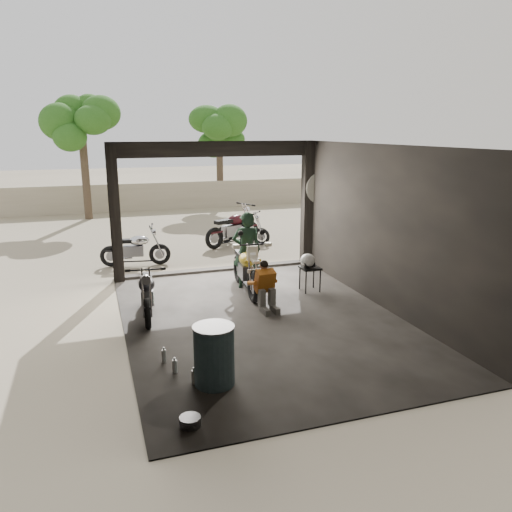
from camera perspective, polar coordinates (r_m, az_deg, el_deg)
ground at (r=9.41m, az=0.71°, el=-7.34°), size 80.00×80.00×0.00m
garage at (r=9.52m, az=-0.35°, el=0.98°), size 7.00×7.13×3.20m
boundary_wall at (r=22.63m, az=-11.03°, el=6.73°), size 18.00×0.30×1.20m
tree_left at (r=20.77m, az=-19.42°, el=14.93°), size 2.20×2.20×5.60m
tree_right at (r=22.98m, az=-4.24°, el=14.46°), size 2.20×2.20×5.00m
main_bike at (r=10.79m, az=-1.17°, el=-1.06°), size 0.88×1.89×1.23m
left_bike at (r=9.64m, az=-12.36°, el=-3.76°), size 0.82×1.65×1.08m
outside_bike_a at (r=13.32m, az=-13.65°, el=1.12°), size 1.64×0.86×1.06m
outside_bike_b at (r=15.25m, az=-2.66°, el=3.51°), size 1.99×1.48×1.25m
outside_bike_c at (r=15.49m, az=-1.48°, el=3.26°), size 1.58×1.40×1.02m
rider at (r=11.03m, az=-1.07°, el=0.64°), size 0.70×0.53×1.73m
mechanic at (r=9.70m, az=1.25°, el=-3.67°), size 0.52×0.68×0.96m
stool at (r=10.94m, az=6.20°, el=-1.64°), size 0.40×0.40×0.56m
helmet at (r=10.85m, az=5.93°, el=-0.52°), size 0.43×0.44×0.31m
oil_drum at (r=7.03m, az=-4.81°, el=-11.36°), size 0.73×0.73×0.87m
sign_post at (r=12.93m, az=7.36°, el=6.02°), size 0.81×0.08×2.42m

